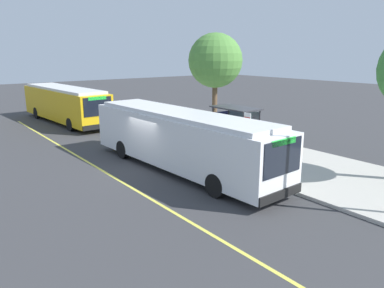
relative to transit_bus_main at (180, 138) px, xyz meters
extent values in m
plane|color=#38383A|center=(-1.33, -1.01, -1.62)|extent=(120.00, 120.00, 0.00)
cube|color=#B7B2A8|center=(-1.33, 4.99, -1.54)|extent=(44.00, 6.40, 0.15)
cube|color=#E0D64C|center=(-1.33, -3.21, -1.61)|extent=(36.00, 0.14, 0.01)
cube|color=white|center=(-0.02, -0.01, -0.07)|extent=(12.40, 3.10, 2.40)
cube|color=silver|center=(-0.02, -0.01, 1.23)|extent=(11.41, 2.80, 0.20)
cube|color=black|center=(6.14, 0.27, 0.36)|extent=(0.14, 2.17, 1.34)
cube|color=black|center=(-0.07, 1.28, 0.22)|extent=(10.82, 0.53, 1.06)
cube|color=#197259|center=(-0.07, 1.28, -1.05)|extent=(11.68, 0.56, 0.28)
cube|color=#26D83F|center=(6.15, 0.27, 0.95)|extent=(0.09, 1.40, 0.24)
cube|color=black|center=(6.16, 0.27, -1.09)|extent=(0.19, 2.50, 0.36)
cylinder|color=black|center=(3.74, 1.32, -1.12)|extent=(1.01, 0.32, 1.00)
cylinder|color=black|center=(3.85, -0.99, -1.12)|extent=(1.01, 0.32, 1.00)
cylinder|color=black|center=(-3.75, 0.98, -1.12)|extent=(1.01, 0.32, 1.00)
cylinder|color=black|center=(-3.65, -1.33, -1.12)|extent=(1.01, 0.32, 1.00)
cube|color=gold|center=(-16.40, -0.13, -0.07)|extent=(11.97, 3.31, 2.40)
cube|color=silver|center=(-16.40, -0.13, 1.23)|extent=(11.01, 2.99, 0.20)
cube|color=black|center=(-10.48, 0.26, 0.36)|extent=(0.18, 2.17, 1.34)
cube|color=black|center=(-16.48, 1.16, 0.22)|extent=(10.39, 0.71, 1.06)
cube|color=black|center=(-16.48, 1.16, -1.05)|extent=(11.22, 0.75, 0.28)
cube|color=#26D83F|center=(-10.47, 0.26, 0.95)|extent=(0.12, 1.40, 0.24)
cube|color=black|center=(-10.46, 0.26, -1.09)|extent=(0.24, 2.50, 0.36)
cylinder|color=black|center=(-12.81, 1.26, -1.12)|extent=(1.02, 0.34, 1.00)
cylinder|color=black|center=(-12.66, -1.04, -1.12)|extent=(1.02, 0.34, 1.00)
cylinder|color=black|center=(-20.01, 0.80, -1.12)|extent=(1.02, 0.34, 1.00)
cylinder|color=black|center=(-19.86, -1.51, -1.12)|extent=(1.02, 0.34, 1.00)
cylinder|color=#333338|center=(0.28, 5.36, -0.27)|extent=(0.10, 0.10, 2.40)
cylinder|color=#333338|center=(0.28, 4.06, -0.27)|extent=(0.10, 0.10, 2.40)
cylinder|color=#333338|center=(-2.32, 5.36, -0.27)|extent=(0.10, 0.10, 2.40)
cylinder|color=#333338|center=(-2.32, 4.06, -0.27)|extent=(0.10, 0.10, 2.40)
cube|color=#333338|center=(-1.02, 4.71, 0.97)|extent=(2.90, 1.60, 0.08)
cube|color=#4C606B|center=(-1.02, 5.36, -0.27)|extent=(2.47, 0.04, 2.16)
cube|color=navy|center=(-2.32, 4.71, -0.32)|extent=(0.06, 1.11, 1.82)
cube|color=brown|center=(-0.88, 4.81, -1.02)|extent=(1.60, 0.44, 0.06)
cube|color=brown|center=(-0.88, 5.05, -0.74)|extent=(1.60, 0.05, 0.44)
cube|color=#333338|center=(-1.60, 4.81, -1.24)|extent=(0.08, 0.40, 0.45)
cube|color=#333338|center=(-0.16, 4.81, -1.24)|extent=(0.08, 0.40, 0.45)
cylinder|color=#333338|center=(2.18, 2.43, -0.07)|extent=(0.07, 0.07, 2.80)
cube|color=white|center=(2.18, 2.41, 1.03)|extent=(0.44, 0.03, 0.56)
cube|color=red|center=(2.18, 2.40, 1.03)|extent=(0.40, 0.01, 0.16)
cylinder|color=#282D47|center=(-2.56, 2.74, -1.04)|extent=(0.14, 0.14, 0.85)
cylinder|color=#282D47|center=(-2.56, 2.56, -1.04)|extent=(0.14, 0.14, 0.85)
cube|color=red|center=(-2.56, 2.65, -0.31)|extent=(0.24, 0.40, 0.62)
sphere|color=tan|center=(-2.56, 2.65, 0.11)|extent=(0.22, 0.22, 0.22)
cylinder|color=brown|center=(-5.22, 6.70, 0.36)|extent=(0.36, 0.36, 3.65)
sphere|color=#4C8438|center=(-5.22, 6.70, 3.58)|extent=(3.72, 3.72, 3.72)
camera|label=1|loc=(14.64, -10.40, 4.14)|focal=34.95mm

